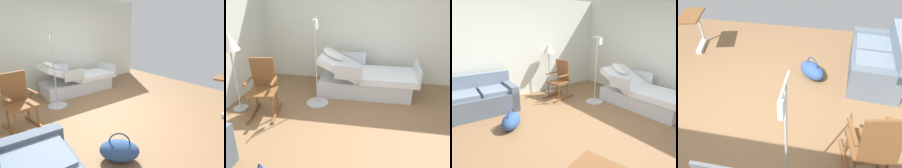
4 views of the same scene
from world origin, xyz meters
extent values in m
plane|color=olive|center=(0.00, 0.00, 0.00)|extent=(6.64, 6.64, 0.00)
cube|color=silver|center=(2.56, 0.00, 1.35)|extent=(0.10, 5.51, 2.70)
cube|color=silver|center=(1.78, 0.07, 0.17)|extent=(0.89, 1.94, 0.35)
cube|color=white|center=(1.78, -0.41, 0.42)|extent=(0.92, 1.16, 0.14)
cube|color=white|center=(1.78, 0.60, 0.62)|extent=(0.92, 0.92, 0.54)
ellipsoid|color=white|center=(1.78, 0.77, 0.85)|extent=(0.34, 0.50, 0.33)
cube|color=silver|center=(1.27, 0.37, 0.63)|extent=(0.04, 0.56, 0.28)
cube|color=silver|center=(2.28, 0.37, 0.63)|extent=(0.04, 0.56, 0.28)
cube|color=silver|center=(1.79, -1.00, 0.53)|extent=(0.95, 0.06, 0.36)
cylinder|color=black|center=(1.42, 0.86, 0.05)|extent=(0.10, 0.10, 0.10)
cylinder|color=black|center=(2.14, 0.87, 0.05)|extent=(0.10, 0.10, 0.10)
cylinder|color=black|center=(1.43, -0.73, 0.05)|extent=(0.10, 0.10, 0.10)
cylinder|color=black|center=(2.15, -0.73, 0.05)|extent=(0.10, 0.10, 0.10)
cube|color=slate|center=(-1.12, 2.03, 0.49)|extent=(0.71, 0.69, 0.10)
cube|color=slate|center=(-0.78, 2.04, 0.30)|extent=(0.23, 0.86, 0.60)
cube|color=brown|center=(0.47, 2.03, 0.03)|extent=(0.75, 0.19, 0.05)
cube|color=brown|center=(0.56, 1.61, 0.03)|extent=(0.75, 0.19, 0.05)
cylinder|color=brown|center=(0.37, 1.60, 0.25)|extent=(0.04, 0.04, 0.40)
cylinder|color=brown|center=(0.30, 1.97, 0.25)|extent=(0.04, 0.04, 0.40)
cylinder|color=brown|center=(0.73, 1.67, 0.25)|extent=(0.04, 0.04, 0.40)
cylinder|color=brown|center=(0.66, 2.05, 0.25)|extent=(0.04, 0.04, 0.40)
cube|color=brown|center=(0.52, 1.82, 0.45)|extent=(0.55, 0.56, 0.04)
cube|color=brown|center=(0.71, 1.86, 0.75)|extent=(0.20, 0.45, 0.60)
cube|color=brown|center=(0.54, 1.59, 0.67)|extent=(0.39, 0.12, 0.03)
cube|color=brown|center=(0.45, 2.04, 0.67)|extent=(0.39, 0.12, 0.03)
cylinder|color=black|center=(-1.59, -1.56, 0.03)|extent=(0.07, 0.07, 0.06)
ellipsoid|color=#2D4C84|center=(-1.21, 0.97, 0.15)|extent=(0.62, 0.63, 0.30)
torus|color=navy|center=(-1.21, 0.97, 0.28)|extent=(0.22, 0.23, 0.30)
cylinder|color=#B2B5BA|center=(1.08, 0.96, 0.01)|extent=(0.44, 0.44, 0.03)
cylinder|color=#B2B5BA|center=(1.08, 0.96, 0.85)|extent=(0.02, 0.02, 1.65)
cube|color=#B2B5BA|center=(1.08, 0.96, 1.68)|extent=(0.28, 0.02, 0.02)
cube|color=white|center=(1.20, 0.96, 1.57)|extent=(0.09, 0.04, 0.16)
camera|label=1|loc=(-2.82, 2.36, 1.78)|focal=28.87mm
camera|label=2|loc=(-3.05, -0.22, 2.31)|focal=38.17mm
camera|label=3|loc=(-2.47, -2.41, 1.93)|focal=31.42mm
camera|label=4|loc=(2.21, 1.21, 2.64)|focal=35.93mm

